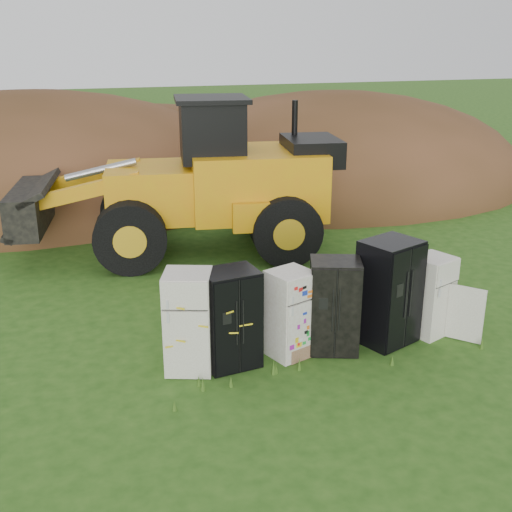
{
  "coord_description": "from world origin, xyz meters",
  "views": [
    {
      "loc": [
        -4.16,
        -9.73,
        5.53
      ],
      "look_at": [
        -0.54,
        2.0,
        1.22
      ],
      "focal_mm": 45.0,
      "sensor_mm": 36.0,
      "label": 1
    }
  ],
  "objects_px": {
    "fridge_leftmost": "(189,322)",
    "wheel_loader": "(174,178)",
    "fridge_black_side": "(231,318)",
    "fridge_sticker": "(290,314)",
    "fridge_dark_mid": "(334,306)",
    "fridge_open_door": "(430,296)",
    "fridge_black_right": "(388,292)"
  },
  "relations": [
    {
      "from": "fridge_leftmost",
      "to": "wheel_loader",
      "type": "height_order",
      "value": "wheel_loader"
    },
    {
      "from": "fridge_black_side",
      "to": "fridge_sticker",
      "type": "distance_m",
      "value": 1.1
    },
    {
      "from": "fridge_dark_mid",
      "to": "fridge_sticker",
      "type": "bearing_deg",
      "value": -164.39
    },
    {
      "from": "fridge_dark_mid",
      "to": "fridge_open_door",
      "type": "bearing_deg",
      "value": 21.86
    },
    {
      "from": "fridge_leftmost",
      "to": "fridge_sticker",
      "type": "bearing_deg",
      "value": 18.02
    },
    {
      "from": "fridge_black_right",
      "to": "fridge_leftmost",
      "type": "bearing_deg",
      "value": 157.61
    },
    {
      "from": "fridge_sticker",
      "to": "wheel_loader",
      "type": "distance_m",
      "value": 6.39
    },
    {
      "from": "fridge_leftmost",
      "to": "wheel_loader",
      "type": "xyz_separation_m",
      "value": [
        0.91,
        6.2,
        1.12
      ]
    },
    {
      "from": "fridge_black_right",
      "to": "fridge_black_side",
      "type": "bearing_deg",
      "value": 158.58
    },
    {
      "from": "fridge_dark_mid",
      "to": "fridge_open_door",
      "type": "distance_m",
      "value": 2.03
    },
    {
      "from": "fridge_black_side",
      "to": "wheel_loader",
      "type": "bearing_deg",
      "value": 80.1
    },
    {
      "from": "fridge_black_right",
      "to": "wheel_loader",
      "type": "bearing_deg",
      "value": 92.67
    },
    {
      "from": "fridge_sticker",
      "to": "fridge_open_door",
      "type": "relative_size",
      "value": 1.03
    },
    {
      "from": "fridge_black_side",
      "to": "fridge_sticker",
      "type": "height_order",
      "value": "fridge_black_side"
    },
    {
      "from": "fridge_sticker",
      "to": "fridge_leftmost",
      "type": "bearing_deg",
      "value": 159.05
    },
    {
      "from": "fridge_leftmost",
      "to": "fridge_black_right",
      "type": "height_order",
      "value": "fridge_black_right"
    },
    {
      "from": "fridge_sticker",
      "to": "fridge_open_door",
      "type": "height_order",
      "value": "fridge_sticker"
    },
    {
      "from": "fridge_black_right",
      "to": "fridge_open_door",
      "type": "relative_size",
      "value": 1.27
    },
    {
      "from": "wheel_loader",
      "to": "fridge_black_right",
      "type": "bearing_deg",
      "value": -57.21
    },
    {
      "from": "fridge_sticker",
      "to": "fridge_black_right",
      "type": "bearing_deg",
      "value": -21.13
    },
    {
      "from": "fridge_sticker",
      "to": "fridge_black_right",
      "type": "height_order",
      "value": "fridge_black_right"
    },
    {
      "from": "fridge_black_right",
      "to": "fridge_sticker",
      "type": "bearing_deg",
      "value": 157.52
    },
    {
      "from": "wheel_loader",
      "to": "fridge_sticker",
      "type": "bearing_deg",
      "value": -73.33
    },
    {
      "from": "fridge_leftmost",
      "to": "fridge_dark_mid",
      "type": "xyz_separation_m",
      "value": [
        2.64,
        -0.07,
        -0.02
      ]
    },
    {
      "from": "fridge_leftmost",
      "to": "wheel_loader",
      "type": "relative_size",
      "value": 0.21
    },
    {
      "from": "fridge_leftmost",
      "to": "fridge_open_door",
      "type": "relative_size",
      "value": 1.14
    },
    {
      "from": "fridge_leftmost",
      "to": "fridge_dark_mid",
      "type": "bearing_deg",
      "value": 16.99
    },
    {
      "from": "fridge_open_door",
      "to": "wheel_loader",
      "type": "bearing_deg",
      "value": 99.32
    },
    {
      "from": "fridge_black_right",
      "to": "fridge_open_door",
      "type": "xyz_separation_m",
      "value": [
        0.93,
        0.05,
        -0.21
      ]
    },
    {
      "from": "fridge_sticker",
      "to": "fridge_open_door",
      "type": "distance_m",
      "value": 2.86
    },
    {
      "from": "fridge_leftmost",
      "to": "fridge_black_right",
      "type": "distance_m",
      "value": 3.74
    },
    {
      "from": "fridge_sticker",
      "to": "wheel_loader",
      "type": "height_order",
      "value": "wheel_loader"
    }
  ]
}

